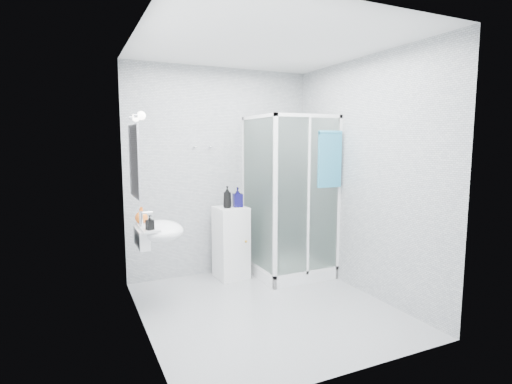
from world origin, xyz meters
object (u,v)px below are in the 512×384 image
wall_basin (157,232)px  soap_dispenser_orange (141,215)px  storage_cabinet (231,242)px  shower_enclosure (287,241)px  shampoo_bottle_b (238,197)px  shampoo_bottle_a (227,197)px  soap_dispenser_black (150,223)px  hand_towel (330,158)px

wall_basin → soap_dispenser_orange: soap_dispenser_orange is taller
storage_cabinet → soap_dispenser_orange: soap_dispenser_orange is taller
shower_enclosure → shampoo_bottle_b: bearing=157.4°
storage_cabinet → shampoo_bottle_a: size_ratio=3.30×
wall_basin → soap_dispenser_orange: bearing=125.7°
shampoo_bottle_a → storage_cabinet: bearing=31.1°
soap_dispenser_orange → soap_dispenser_black: soap_dispenser_orange is taller
shower_enclosure → hand_towel: size_ratio=3.03×
storage_cabinet → hand_towel: size_ratio=1.35×
shampoo_bottle_b → soap_dispenser_orange: bearing=-162.7°
shampoo_bottle_b → soap_dispenser_black: 1.41m
storage_cabinet → wall_basin: bearing=-154.1°
wall_basin → soap_dispenser_black: wall_basin is taller
shower_enclosure → wall_basin: bearing=-169.2°
storage_cabinet → shampoo_bottle_a: (-0.06, -0.04, 0.58)m
shampoo_bottle_b → storage_cabinet: bearing=167.8°
wall_basin → soap_dispenser_black: size_ratio=4.03×
shampoo_bottle_a → soap_dispenser_black: 1.28m
storage_cabinet → shampoo_bottle_b: (0.08, -0.02, 0.57)m
shampoo_bottle_a → wall_basin: bearing=-150.7°
shower_enclosure → hand_towel: shower_enclosure is taller
wall_basin → soap_dispenser_black: bearing=-119.0°
soap_dispenser_black → shampoo_bottle_a: bearing=34.5°
shower_enclosure → wall_basin: 1.72m
shower_enclosure → wall_basin: size_ratio=3.57×
wall_basin → hand_towel: bearing=-2.4°
storage_cabinet → shower_enclosure: bearing=-24.8°
shampoo_bottle_b → shower_enclosure: bearing=-22.6°
shampoo_bottle_b → soap_dispenser_orange: shampoo_bottle_b is taller
shower_enclosure → soap_dispenser_black: (-1.76, -0.51, 0.48)m
shampoo_bottle_a → soap_dispenser_black: bearing=-145.5°
hand_towel → soap_dispenser_orange: hand_towel is taller
storage_cabinet → soap_dispenser_black: 1.43m
wall_basin → hand_towel: (1.99, -0.09, 0.70)m
hand_towel → soap_dispenser_black: 2.17m
storage_cabinet → soap_dispenser_orange: size_ratio=5.41×
shower_enclosure → shampoo_bottle_b: 0.83m
soap_dispenser_orange → soap_dispenser_black: bearing=-87.0°
soap_dispenser_orange → storage_cabinet: bearing=19.3°
wall_basin → shampoo_bottle_a: 1.11m
wall_basin → storage_cabinet: (1.01, 0.57, -0.35)m
soap_dispenser_orange → shower_enclosure: bearing=4.6°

